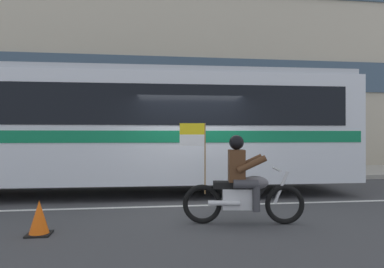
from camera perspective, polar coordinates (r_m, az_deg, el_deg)
ground_plane at (r=8.49m, az=-0.30°, el=-10.81°), size 60.00×60.00×0.00m
sidewalk_curb at (r=13.50m, az=-3.07°, el=-6.53°), size 28.00×3.80×0.15m
lane_center_stripe at (r=7.90m, az=0.27°, el=-11.58°), size 26.60×0.14×0.01m
office_building_facade at (r=16.35m, az=-3.73°, el=16.06°), size 28.00×0.89×12.27m
transit_bus at (r=9.56m, az=-15.15°, el=1.74°), size 13.48×2.93×3.22m
motorcycle_with_rider at (r=6.30m, az=8.12°, el=-8.38°), size 2.18×0.69×1.78m
fire_hydrant at (r=12.73m, az=-26.95°, el=-4.88°), size 0.22×0.30×0.75m
traffic_cone at (r=6.11m, az=-23.63°, el=-12.50°), size 0.36×0.36×0.55m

